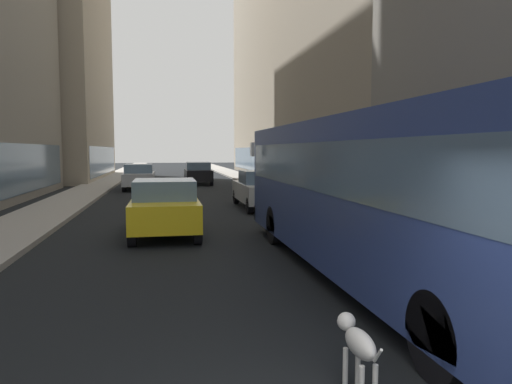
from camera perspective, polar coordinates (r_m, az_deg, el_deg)
ground_plane at (r=37.95m, az=-9.06°, el=1.21°), size 120.00×120.00×0.00m
sidewalk_left at (r=38.20m, az=-17.64°, el=1.17°), size 2.40×110.00×0.15m
sidewalk_right at (r=38.55m, az=-0.56°, el=1.44°), size 2.40×110.00×0.15m
building_right_far at (r=54.06m, az=3.75°, el=20.00°), size 8.27×22.68×32.95m
transit_bus at (r=9.48m, az=13.98°, el=0.68°), size 2.78×11.53×3.05m
car_yellow_taxi at (r=14.32m, az=-10.88°, el=-1.67°), size 1.89×4.58×1.62m
car_black_suv at (r=35.27m, az=-6.98°, el=2.29°), size 1.84×4.73×1.62m
car_white_van at (r=20.35m, az=0.45°, el=0.36°), size 1.72×4.49×1.62m
car_silver_sedan at (r=30.98m, az=-13.85°, el=1.81°), size 1.83×4.37×1.62m
dalmatian_dog at (r=5.18m, az=12.10°, el=-17.26°), size 0.22×0.96×0.72m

